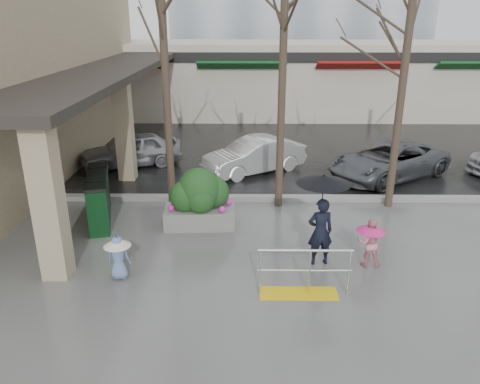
{
  "coord_description": "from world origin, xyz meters",
  "views": [
    {
      "loc": [
        0.19,
        -9.47,
        5.35
      ],
      "look_at": [
        0.07,
        1.28,
        1.3
      ],
      "focal_mm": 35.0,
      "sensor_mm": 36.0,
      "label": 1
    }
  ],
  "objects_px": {
    "handrail": "(302,278)",
    "child_pink": "(370,239)",
    "car_c": "(389,161)",
    "woman": "(322,210)",
    "tree_mideast": "(408,36)",
    "tree_west": "(163,27)",
    "planter": "(200,199)",
    "tree_midwest": "(284,21)",
    "child_blue": "(118,253)",
    "news_boxes": "(99,198)",
    "car_b": "(254,156)",
    "car_a": "(131,150)"
  },
  "relations": [
    {
      "from": "tree_mideast",
      "to": "news_boxes",
      "type": "xyz_separation_m",
      "value": [
        -8.33,
        -1.13,
        -4.19
      ]
    },
    {
      "from": "tree_west",
      "to": "car_c",
      "type": "height_order",
      "value": "tree_west"
    },
    {
      "from": "tree_midwest",
      "to": "child_pink",
      "type": "height_order",
      "value": "tree_midwest"
    },
    {
      "from": "child_blue",
      "to": "planter",
      "type": "distance_m",
      "value": 3.14
    },
    {
      "from": "child_pink",
      "to": "child_blue",
      "type": "height_order",
      "value": "child_pink"
    },
    {
      "from": "car_b",
      "to": "child_pink",
      "type": "bearing_deg",
      "value": -12.95
    },
    {
      "from": "news_boxes",
      "to": "tree_mideast",
      "type": "bearing_deg",
      "value": -6.9
    },
    {
      "from": "child_pink",
      "to": "handrail",
      "type": "bearing_deg",
      "value": 39.8
    },
    {
      "from": "woman",
      "to": "news_boxes",
      "type": "height_order",
      "value": "woman"
    },
    {
      "from": "woman",
      "to": "news_boxes",
      "type": "bearing_deg",
      "value": -31.42
    },
    {
      "from": "child_pink",
      "to": "tree_midwest",
      "type": "bearing_deg",
      "value": -60.12
    },
    {
      "from": "handrail",
      "to": "tree_mideast",
      "type": "distance_m",
      "value": 7.28
    },
    {
      "from": "planter",
      "to": "news_boxes",
      "type": "xyz_separation_m",
      "value": [
        -2.82,
        0.33,
        -0.11
      ]
    },
    {
      "from": "planter",
      "to": "car_a",
      "type": "distance_m",
      "value": 6.23
    },
    {
      "from": "child_blue",
      "to": "car_a",
      "type": "distance_m",
      "value": 8.31
    },
    {
      "from": "tree_mideast",
      "to": "tree_west",
      "type": "bearing_deg",
      "value": -180.0
    },
    {
      "from": "tree_west",
      "to": "news_boxes",
      "type": "height_order",
      "value": "tree_west"
    },
    {
      "from": "tree_midwest",
      "to": "woman",
      "type": "height_order",
      "value": "tree_midwest"
    },
    {
      "from": "tree_midwest",
      "to": "car_b",
      "type": "xyz_separation_m",
      "value": [
        -0.69,
        3.19,
        -4.6
      ]
    },
    {
      "from": "handrail",
      "to": "car_c",
      "type": "xyz_separation_m",
      "value": [
        3.84,
        7.43,
        0.25
      ]
    },
    {
      "from": "tree_mideast",
      "to": "car_a",
      "type": "relative_size",
      "value": 1.76
    },
    {
      "from": "handrail",
      "to": "child_pink",
      "type": "height_order",
      "value": "child_pink"
    },
    {
      "from": "handrail",
      "to": "woman",
      "type": "relative_size",
      "value": 0.87
    },
    {
      "from": "child_blue",
      "to": "news_boxes",
      "type": "bearing_deg",
      "value": -65.42
    },
    {
      "from": "child_blue",
      "to": "car_b",
      "type": "bearing_deg",
      "value": -110.81
    },
    {
      "from": "tree_midwest",
      "to": "car_c",
      "type": "bearing_deg",
      "value": 33.35
    },
    {
      "from": "handrail",
      "to": "tree_west",
      "type": "distance_m",
      "value": 7.52
    },
    {
      "from": "handrail",
      "to": "child_pink",
      "type": "bearing_deg",
      "value": 36.6
    },
    {
      "from": "woman",
      "to": "news_boxes",
      "type": "relative_size",
      "value": 0.89
    },
    {
      "from": "car_a",
      "to": "car_c",
      "type": "height_order",
      "value": "same"
    },
    {
      "from": "planter",
      "to": "tree_west",
      "type": "bearing_deg",
      "value": 123.8
    },
    {
      "from": "planter",
      "to": "car_b",
      "type": "xyz_separation_m",
      "value": [
        1.53,
        4.65,
        -0.15
      ]
    },
    {
      "from": "planter",
      "to": "car_a",
      "type": "bearing_deg",
      "value": 119.78
    },
    {
      "from": "handrail",
      "to": "planter",
      "type": "bearing_deg",
      "value": 125.51
    },
    {
      "from": "planter",
      "to": "car_b",
      "type": "height_order",
      "value": "planter"
    },
    {
      "from": "woman",
      "to": "planter",
      "type": "xyz_separation_m",
      "value": [
        -2.91,
        2.04,
        -0.54
      ]
    },
    {
      "from": "child_blue",
      "to": "woman",
      "type": "bearing_deg",
      "value": -169.4
    },
    {
      "from": "planter",
      "to": "news_boxes",
      "type": "relative_size",
      "value": 0.78
    },
    {
      "from": "planter",
      "to": "car_c",
      "type": "height_order",
      "value": "planter"
    },
    {
      "from": "tree_mideast",
      "to": "child_pink",
      "type": "distance_m",
      "value": 5.73
    },
    {
      "from": "woman",
      "to": "child_pink",
      "type": "distance_m",
      "value": 1.3
    },
    {
      "from": "tree_midwest",
      "to": "child_blue",
      "type": "relative_size",
      "value": 6.98
    },
    {
      "from": "child_pink",
      "to": "car_c",
      "type": "distance_m",
      "value": 6.6
    },
    {
      "from": "planter",
      "to": "tree_midwest",
      "type": "bearing_deg",
      "value": 33.46
    },
    {
      "from": "car_c",
      "to": "tree_mideast",
      "type": "bearing_deg",
      "value": -47.65
    },
    {
      "from": "tree_midwest",
      "to": "planter",
      "type": "xyz_separation_m",
      "value": [
        -2.22,
        -1.47,
        -4.45
      ]
    },
    {
      "from": "handrail",
      "to": "tree_midwest",
      "type": "height_order",
      "value": "tree_midwest"
    },
    {
      "from": "news_boxes",
      "to": "car_a",
      "type": "bearing_deg",
      "value": 78.48
    },
    {
      "from": "handrail",
      "to": "tree_midwest",
      "type": "xyz_separation_m",
      "value": [
        -0.16,
        4.8,
        4.86
      ]
    },
    {
      "from": "tree_west",
      "to": "car_c",
      "type": "relative_size",
      "value": 1.5
    }
  ]
}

